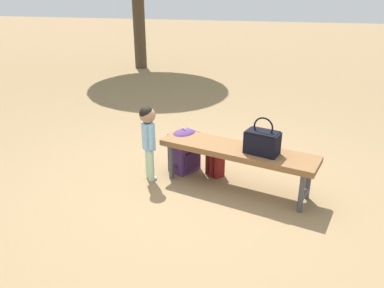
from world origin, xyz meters
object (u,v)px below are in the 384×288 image
(handbag, at_px, (262,141))
(backpack_large, at_px, (184,149))
(backpack_small, at_px, (215,163))
(park_bench, at_px, (237,153))
(child_standing, at_px, (148,132))

(handbag, relative_size, backpack_large, 0.72)
(backpack_large, relative_size, backpack_small, 1.72)
(park_bench, bearing_deg, handbag, 161.02)
(handbag, relative_size, child_standing, 0.45)
(park_bench, distance_m, child_standing, 0.94)
(backpack_small, bearing_deg, park_bench, 139.10)
(child_standing, relative_size, backpack_small, 2.77)
(backpack_large, bearing_deg, handbag, 157.35)
(park_bench, bearing_deg, backpack_large, -24.03)
(park_bench, relative_size, handbag, 4.48)
(child_standing, bearing_deg, handbag, 176.88)
(backpack_small, bearing_deg, handbag, 148.47)
(handbag, xyz_separation_m, backpack_small, (0.50, -0.31, -0.43))
(backpack_large, bearing_deg, park_bench, 155.97)
(child_standing, height_order, backpack_small, child_standing)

